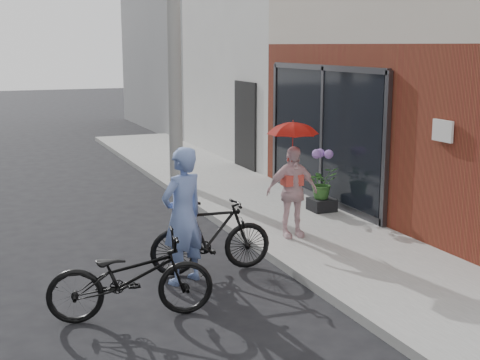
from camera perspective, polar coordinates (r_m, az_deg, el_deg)
ground at (r=8.31m, az=-0.30°, el=-9.58°), size 80.00×80.00×0.00m
sidewalk at (r=10.87m, az=5.98°, el=-4.21°), size 2.20×24.00×0.12m
curb at (r=10.38m, az=0.32°, el=-4.89°), size 0.12×24.00×0.12m
plaster_building at (r=19.10m, az=9.75°, el=12.84°), size 8.00×6.00×7.00m
east_building_far at (r=25.30m, az=1.08°, el=12.62°), size 8.00×8.00×7.00m
utility_pole at (r=13.79m, az=-5.69°, el=13.55°), size 0.28×0.28×7.00m
officer at (r=8.42m, az=-4.91°, el=-3.07°), size 0.75×0.64×1.75m
bike_left at (r=7.51m, az=-9.30°, el=-8.16°), size 1.90×0.92×0.96m
bike_right at (r=8.89m, az=-2.48°, el=-4.80°), size 1.68×0.59×0.99m
kimono_woman at (r=10.08m, az=4.45°, el=-1.01°), size 0.84×0.40×1.39m
parasol at (r=9.91m, az=4.54°, el=4.73°), size 0.73×0.73×0.64m
planter at (r=11.83m, az=6.99°, el=-2.09°), size 0.42×0.42×0.22m
potted_plant at (r=11.75m, az=7.03°, el=-0.23°), size 0.51×0.44×0.56m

